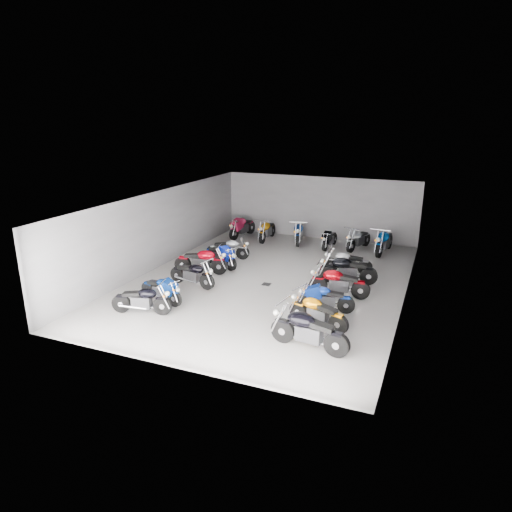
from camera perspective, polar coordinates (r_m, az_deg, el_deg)
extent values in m
plane|color=#9D9A95|center=(17.87, 1.89, -3.03)|extent=(14.00, 14.00, 0.00)
cube|color=slate|center=(23.90, 7.88, 6.00)|extent=(10.00, 0.10, 3.20)
cube|color=slate|center=(19.63, -11.88, 3.35)|extent=(0.10, 14.00, 3.20)
cube|color=slate|center=(16.39, 18.54, 0.06)|extent=(0.10, 14.00, 3.20)
cube|color=black|center=(17.02, 1.99, 7.19)|extent=(10.00, 14.00, 0.04)
cube|color=black|center=(17.43, 1.31, -3.54)|extent=(0.32, 0.32, 0.01)
cylinder|color=black|center=(15.05, -11.62, -6.14)|extent=(0.63, 0.27, 0.61)
cylinder|color=black|center=(15.56, -16.48, -5.71)|extent=(0.63, 0.29, 0.61)
cube|color=#2D2D30|center=(15.25, -14.12, -5.60)|extent=(0.68, 0.43, 0.38)
ellipsoid|color=black|center=(15.06, -13.46, -4.58)|extent=(0.73, 0.53, 0.35)
cube|color=black|center=(15.27, -15.26, -4.57)|extent=(0.63, 0.40, 0.17)
cylinder|color=black|center=(15.60, -10.15, -5.24)|extent=(0.60, 0.26, 0.59)
cylinder|color=black|center=(16.54, -13.32, -4.12)|extent=(0.60, 0.28, 0.59)
cube|color=#2D2D30|center=(16.03, -11.80, -4.37)|extent=(0.65, 0.42, 0.37)
ellipsoid|color=navy|center=(15.78, -11.38, -3.54)|extent=(0.70, 0.51, 0.33)
cube|color=black|center=(16.15, -12.55, -3.28)|extent=(0.61, 0.39, 0.17)
cylinder|color=black|center=(16.90, -6.15, -3.21)|extent=(0.64, 0.23, 0.62)
cylinder|color=black|center=(17.76, -9.76, -2.34)|extent=(0.64, 0.25, 0.62)
cube|color=#2D2D30|center=(17.29, -8.01, -2.46)|extent=(0.67, 0.39, 0.39)
ellipsoid|color=black|center=(17.06, -7.50, -1.61)|extent=(0.72, 0.49, 0.35)
cube|color=black|center=(17.39, -8.84, -1.43)|extent=(0.63, 0.37, 0.18)
cylinder|color=black|center=(18.45, -4.64, -1.30)|extent=(0.69, 0.28, 0.68)
cylinder|color=black|center=(18.89, -9.13, -1.03)|extent=(0.69, 0.30, 0.68)
cube|color=#2D2D30|center=(18.63, -6.92, -0.86)|extent=(0.74, 0.45, 0.42)
ellipsoid|color=#980211|center=(18.46, -6.27, 0.10)|extent=(0.79, 0.56, 0.38)
cube|color=black|center=(18.64, -7.95, 0.07)|extent=(0.69, 0.42, 0.19)
cylinder|color=black|center=(18.88, -3.18, -0.93)|extent=(0.62, 0.38, 0.62)
cylinder|color=black|center=(19.94, -5.76, 0.00)|extent=(0.63, 0.40, 0.62)
cube|color=#2D2D30|center=(19.37, -4.51, -0.18)|extent=(0.70, 0.53, 0.39)
ellipsoid|color=#0D23B9|center=(19.12, -4.14, 0.57)|extent=(0.77, 0.63, 0.35)
cube|color=black|center=(19.53, -5.10, 0.79)|extent=(0.65, 0.50, 0.18)
cylinder|color=black|center=(20.32, -1.68, 0.39)|extent=(0.61, 0.26, 0.60)
cylinder|color=black|center=(20.61, -5.40, 0.56)|extent=(0.62, 0.27, 0.60)
cube|color=#2D2D30|center=(20.43, -3.56, 0.73)|extent=(0.66, 0.41, 0.38)
ellipsoid|color=silver|center=(20.30, -3.00, 1.52)|extent=(0.71, 0.51, 0.34)
cube|color=black|center=(20.43, -4.40, 1.47)|extent=(0.62, 0.39, 0.17)
cylinder|color=black|center=(13.07, 3.38, -9.30)|extent=(0.72, 0.24, 0.71)
cylinder|color=black|center=(12.50, 10.06, -10.85)|extent=(0.73, 0.27, 0.71)
cube|color=#2D2D30|center=(12.71, 6.66, -9.63)|extent=(0.76, 0.43, 0.44)
ellipsoid|color=black|center=(12.65, 5.69, -7.96)|extent=(0.81, 0.55, 0.40)
cube|color=black|center=(12.45, 8.21, -8.70)|extent=(0.71, 0.40, 0.20)
cylinder|color=black|center=(14.39, 5.33, -6.93)|extent=(0.63, 0.30, 0.62)
cylinder|color=black|center=(13.73, 10.26, -8.38)|extent=(0.64, 0.32, 0.62)
cube|color=#2D2D30|center=(14.01, 7.75, -7.28)|extent=(0.69, 0.46, 0.39)
ellipsoid|color=orange|center=(13.99, 7.05, -5.90)|extent=(0.75, 0.57, 0.35)
cube|color=black|center=(13.76, 8.91, -6.57)|extent=(0.65, 0.43, 0.18)
cylinder|color=black|center=(15.23, 6.27, -5.66)|extent=(0.59, 0.21, 0.58)
cylinder|color=black|center=(15.16, 11.20, -6.01)|extent=(0.59, 0.23, 0.58)
cube|color=#2D2D30|center=(15.15, 8.75, -5.53)|extent=(0.62, 0.36, 0.36)
ellipsoid|color=navy|center=(15.05, 8.04, -4.46)|extent=(0.66, 0.46, 0.32)
cube|color=black|center=(15.04, 9.89, -4.72)|extent=(0.58, 0.34, 0.16)
cylinder|color=black|center=(16.56, 7.77, -3.65)|extent=(0.67, 0.18, 0.66)
cylinder|color=black|center=(16.37, 12.94, -4.19)|extent=(0.67, 0.20, 0.66)
cube|color=#2D2D30|center=(16.41, 10.36, -3.58)|extent=(0.69, 0.35, 0.41)
ellipsoid|color=maroon|center=(16.33, 9.63, -2.41)|extent=(0.73, 0.46, 0.37)
cube|color=black|center=(16.27, 11.57, -2.75)|extent=(0.65, 0.33, 0.19)
cylinder|color=black|center=(17.78, 8.88, -2.16)|extent=(0.70, 0.27, 0.69)
cylinder|color=black|center=(17.81, 13.88, -2.44)|extent=(0.70, 0.29, 0.69)
cube|color=#2D2D30|center=(17.75, 11.40, -1.98)|extent=(0.75, 0.45, 0.43)
ellipsoid|color=black|center=(17.64, 10.70, -0.88)|extent=(0.80, 0.57, 0.39)
cube|color=black|center=(17.66, 12.57, -1.12)|extent=(0.70, 0.42, 0.20)
cylinder|color=black|center=(18.93, 9.33, -1.12)|extent=(0.62, 0.21, 0.60)
cylinder|color=black|center=(18.89, 13.47, -1.41)|extent=(0.62, 0.23, 0.60)
cube|color=#2D2D30|center=(18.86, 11.41, -1.00)|extent=(0.65, 0.37, 0.38)
ellipsoid|color=#A2A1A6|center=(18.78, 10.83, -0.07)|extent=(0.69, 0.47, 0.34)
cube|color=black|center=(18.78, 12.38, -0.29)|extent=(0.61, 0.35, 0.17)
cylinder|color=black|center=(23.52, -2.77, 2.83)|extent=(0.26, 0.70, 0.69)
cylinder|color=black|center=(24.78, -0.70, 3.59)|extent=(0.28, 0.71, 0.69)
cube|color=#2D2D30|center=(24.12, -1.71, 3.46)|extent=(0.44, 0.74, 0.43)
ellipsoid|color=maroon|center=(23.85, -2.04, 4.15)|extent=(0.55, 0.79, 0.39)
cube|color=black|center=(24.33, -1.26, 4.32)|extent=(0.41, 0.70, 0.20)
cylinder|color=black|center=(22.82, 0.78, 2.37)|extent=(0.16, 0.67, 0.67)
cylinder|color=black|center=(24.21, 1.98, 3.23)|extent=(0.18, 0.67, 0.67)
cube|color=#2D2D30|center=(23.49, 1.40, 3.06)|extent=(0.34, 0.69, 0.42)
ellipsoid|color=#BB750B|center=(23.20, 1.22, 3.73)|extent=(0.44, 0.73, 0.38)
cube|color=black|center=(23.73, 1.67, 3.93)|extent=(0.32, 0.65, 0.19)
cylinder|color=black|center=(22.36, 5.24, 2.02)|extent=(0.30, 0.71, 0.70)
cylinder|color=black|center=(23.89, 5.50, 3.00)|extent=(0.32, 0.72, 0.70)
cube|color=#2D2D30|center=(23.10, 5.38, 2.79)|extent=(0.48, 0.76, 0.44)
ellipsoid|color=navy|center=(22.78, 5.37, 3.49)|extent=(0.59, 0.82, 0.39)
cube|color=black|center=(23.36, 5.46, 3.72)|extent=(0.45, 0.72, 0.20)
cylinder|color=black|center=(21.81, 8.61, 1.34)|extent=(0.17, 0.59, 0.58)
cylinder|color=black|center=(23.00, 9.70, 2.12)|extent=(0.19, 0.59, 0.58)
cube|color=#2D2D30|center=(22.38, 9.18, 1.96)|extent=(0.32, 0.61, 0.36)
ellipsoid|color=black|center=(22.12, 9.05, 2.56)|extent=(0.42, 0.64, 0.32)
cube|color=black|center=(22.58, 9.45, 2.75)|extent=(0.30, 0.57, 0.16)
cylinder|color=black|center=(21.78, 11.76, 1.25)|extent=(0.33, 0.66, 0.65)
cylinder|color=black|center=(23.04, 13.56, 2.00)|extent=(0.35, 0.66, 0.65)
cube|color=#2D2D30|center=(22.38, 12.70, 1.89)|extent=(0.50, 0.72, 0.41)
ellipsoid|color=#A1A2A8|center=(22.11, 12.48, 2.58)|extent=(0.60, 0.78, 0.37)
cube|color=black|center=(22.59, 13.14, 2.74)|extent=(0.46, 0.68, 0.18)
cylinder|color=black|center=(21.27, 15.13, 0.74)|extent=(0.25, 0.74, 0.73)
cylinder|color=black|center=(22.82, 16.25, 1.75)|extent=(0.27, 0.75, 0.73)
cube|color=#2D2D30|center=(22.02, 15.73, 1.55)|extent=(0.44, 0.78, 0.46)
ellipsoid|color=#06459A|center=(21.69, 15.64, 2.32)|extent=(0.56, 0.83, 0.41)
cube|color=black|center=(22.28, 16.04, 2.56)|extent=(0.41, 0.73, 0.21)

